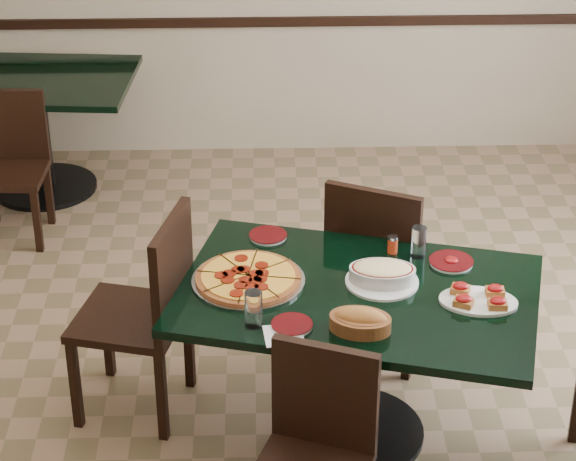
{
  "coord_description": "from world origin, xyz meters",
  "views": [
    {
      "loc": [
        -0.26,
        -4.24,
        3.19
      ],
      "look_at": [
        -0.13,
        0.0,
        0.87
      ],
      "focal_mm": 70.0,
      "sensor_mm": 36.0,
      "label": 1
    }
  ],
  "objects_px": {
    "main_table": "(357,328)",
    "chair_far": "(379,261)",
    "chair_left": "(149,305)",
    "bruschetta_platter": "(479,298)",
    "back_table": "(37,112)",
    "chair_near": "(316,447)",
    "back_chair_near": "(12,158)",
    "lasagna_casserole": "(382,273)",
    "bread_basket": "(360,321)",
    "pepperoni_pizza": "(248,278)"
  },
  "relations": [
    {
      "from": "main_table",
      "to": "chair_far",
      "type": "height_order",
      "value": "chair_far"
    },
    {
      "from": "chair_left",
      "to": "bruschetta_platter",
      "type": "height_order",
      "value": "chair_left"
    },
    {
      "from": "back_table",
      "to": "chair_near",
      "type": "distance_m",
      "value": 3.52
    },
    {
      "from": "back_chair_near",
      "to": "bruschetta_platter",
      "type": "height_order",
      "value": "back_chair_near"
    },
    {
      "from": "lasagna_casserole",
      "to": "bread_basket",
      "type": "bearing_deg",
      "value": -103.32
    },
    {
      "from": "back_table",
      "to": "pepperoni_pizza",
      "type": "bearing_deg",
      "value": -56.91
    },
    {
      "from": "pepperoni_pizza",
      "to": "bread_basket",
      "type": "distance_m",
      "value": 0.57
    },
    {
      "from": "back_table",
      "to": "chair_left",
      "type": "relative_size",
      "value": 1.27
    },
    {
      "from": "back_table",
      "to": "pepperoni_pizza",
      "type": "relative_size",
      "value": 2.63
    },
    {
      "from": "back_table",
      "to": "back_chair_near",
      "type": "height_order",
      "value": "back_chair_near"
    },
    {
      "from": "chair_near",
      "to": "bruschetta_platter",
      "type": "xyz_separation_m",
      "value": [
        0.69,
        0.57,
        0.29
      ]
    },
    {
      "from": "chair_near",
      "to": "back_chair_near",
      "type": "distance_m",
      "value": 3.07
    },
    {
      "from": "chair_far",
      "to": "chair_near",
      "type": "distance_m",
      "value": 1.32
    },
    {
      "from": "lasagna_casserole",
      "to": "chair_left",
      "type": "bearing_deg",
      "value": 176.75
    },
    {
      "from": "chair_far",
      "to": "bruschetta_platter",
      "type": "xyz_separation_m",
      "value": [
        0.33,
        -0.7,
        0.23
      ]
    },
    {
      "from": "back_table",
      "to": "chair_near",
      "type": "xyz_separation_m",
      "value": [
        1.55,
        -3.17,
        -0.04
      ]
    },
    {
      "from": "chair_far",
      "to": "pepperoni_pizza",
      "type": "relative_size",
      "value": 2.03
    },
    {
      "from": "bread_basket",
      "to": "bruschetta_platter",
      "type": "relative_size",
      "value": 0.78
    },
    {
      "from": "chair_far",
      "to": "back_chair_near",
      "type": "distance_m",
      "value": 2.39
    },
    {
      "from": "pepperoni_pizza",
      "to": "bread_basket",
      "type": "bearing_deg",
      "value": -40.61
    },
    {
      "from": "back_table",
      "to": "bruschetta_platter",
      "type": "xyz_separation_m",
      "value": [
        2.23,
        -2.6,
        0.25
      ]
    },
    {
      "from": "chair_near",
      "to": "back_chair_near",
      "type": "bearing_deg",
      "value": 142.53
    },
    {
      "from": "main_table",
      "to": "bruschetta_platter",
      "type": "distance_m",
      "value": 0.53
    },
    {
      "from": "chair_near",
      "to": "chair_left",
      "type": "xyz_separation_m",
      "value": [
        -0.68,
        0.9,
        0.07
      ]
    },
    {
      "from": "chair_near",
      "to": "bruschetta_platter",
      "type": "distance_m",
      "value": 0.93
    },
    {
      "from": "main_table",
      "to": "bread_basket",
      "type": "height_order",
      "value": "bread_basket"
    },
    {
      "from": "lasagna_casserole",
      "to": "bread_basket",
      "type": "distance_m",
      "value": 0.37
    },
    {
      "from": "chair_far",
      "to": "chair_near",
      "type": "xyz_separation_m",
      "value": [
        -0.36,
        -1.27,
        -0.06
      ]
    },
    {
      "from": "chair_left",
      "to": "chair_near",
      "type": "bearing_deg",
      "value": 51.81
    },
    {
      "from": "main_table",
      "to": "chair_left",
      "type": "bearing_deg",
      "value": -179.02
    },
    {
      "from": "bread_basket",
      "to": "main_table",
      "type": "bearing_deg",
      "value": 100.82
    },
    {
      "from": "main_table",
      "to": "bread_basket",
      "type": "xyz_separation_m",
      "value": [
        -0.02,
        -0.29,
        0.22
      ]
    },
    {
      "from": "back_chair_near",
      "to": "lasagna_casserole",
      "type": "xyz_separation_m",
      "value": [
        1.92,
        -1.89,
        0.33
      ]
    },
    {
      "from": "main_table",
      "to": "bruschetta_platter",
      "type": "height_order",
      "value": "bruschetta_platter"
    },
    {
      "from": "chair_far",
      "to": "chair_near",
      "type": "height_order",
      "value": "chair_far"
    },
    {
      "from": "bruschetta_platter",
      "to": "chair_near",
      "type": "bearing_deg",
      "value": -129.51
    },
    {
      "from": "back_table",
      "to": "pepperoni_pizza",
      "type": "distance_m",
      "value": 2.75
    },
    {
      "from": "main_table",
      "to": "pepperoni_pizza",
      "type": "distance_m",
      "value": 0.5
    },
    {
      "from": "lasagna_casserole",
      "to": "bread_basket",
      "type": "xyz_separation_m",
      "value": [
        -0.12,
        -0.35,
        -0.01
      ]
    },
    {
      "from": "chair_near",
      "to": "bread_basket",
      "type": "distance_m",
      "value": 0.53
    },
    {
      "from": "back_chair_near",
      "to": "lasagna_casserole",
      "type": "height_order",
      "value": "back_chair_near"
    },
    {
      "from": "main_table",
      "to": "chair_near",
      "type": "distance_m",
      "value": 0.71
    },
    {
      "from": "back_table",
      "to": "back_chair_near",
      "type": "relative_size",
      "value": 1.48
    },
    {
      "from": "back_chair_near",
      "to": "bread_basket",
      "type": "bearing_deg",
      "value": -48.59
    },
    {
      "from": "back_chair_near",
      "to": "back_table",
      "type": "bearing_deg",
      "value": 86.36
    },
    {
      "from": "pepperoni_pizza",
      "to": "lasagna_casserole",
      "type": "bearing_deg",
      "value": -2.67
    },
    {
      "from": "main_table",
      "to": "back_table",
      "type": "distance_m",
      "value": 3.05
    },
    {
      "from": "chair_far",
      "to": "lasagna_casserole",
      "type": "bearing_deg",
      "value": 109.72
    },
    {
      "from": "back_chair_near",
      "to": "chair_near",
      "type": "bearing_deg",
      "value": -55.86
    },
    {
      "from": "chair_left",
      "to": "lasagna_casserole",
      "type": "relative_size",
      "value": 3.2
    }
  ]
}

